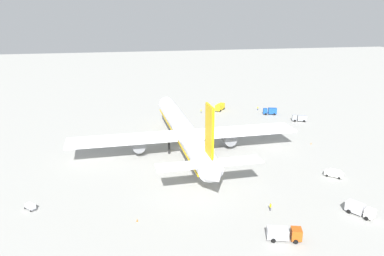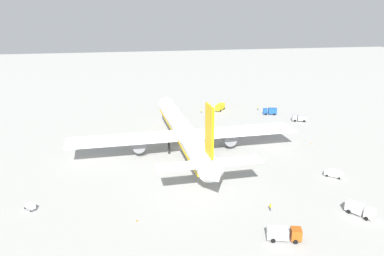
{
  "view_description": "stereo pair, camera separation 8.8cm",
  "coord_description": "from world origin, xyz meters",
  "px_view_note": "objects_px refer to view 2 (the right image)",
  "views": [
    {
      "loc": [
        -109.63,
        19.22,
        42.38
      ],
      "look_at": [
        3.61,
        -3.64,
        5.6
      ],
      "focal_mm": 34.59,
      "sensor_mm": 36.0,
      "label": 1
    },
    {
      "loc": [
        -109.65,
        19.14,
        42.38
      ],
      "look_at": [
        3.61,
        -3.64,
        5.6
      ],
      "focal_mm": 34.59,
      "sensor_mm": 36.0,
      "label": 2
    }
  ],
  "objects_px": {
    "service_truck_4": "(284,233)",
    "service_truck_1": "(220,107)",
    "airliner": "(184,131)",
    "ground_worker_1": "(270,207)",
    "service_truck_0": "(299,118)",
    "service_truck_3": "(359,209)",
    "ground_worker_2": "(201,111)",
    "service_truck_2": "(270,111)",
    "baggage_cart_0": "(30,206)",
    "service_van": "(334,173)",
    "ground_worker_0": "(258,108)",
    "traffic_cone_1": "(137,220)",
    "traffic_cone_0": "(311,143)"
  },
  "relations": [
    {
      "from": "ground_worker_0",
      "to": "ground_worker_1",
      "type": "height_order",
      "value": "ground_worker_1"
    },
    {
      "from": "service_truck_2",
      "to": "baggage_cart_0",
      "type": "height_order",
      "value": "service_truck_2"
    },
    {
      "from": "traffic_cone_0",
      "to": "traffic_cone_1",
      "type": "xyz_separation_m",
      "value": [
        -36.14,
        59.53,
        0.0
      ]
    },
    {
      "from": "service_truck_4",
      "to": "service_truck_1",
      "type": "bearing_deg",
      "value": -8.28
    },
    {
      "from": "service_truck_4",
      "to": "traffic_cone_0",
      "type": "xyz_separation_m",
      "value": [
        48.37,
        -32.13,
        -1.18
      ]
    },
    {
      "from": "service_truck_2",
      "to": "service_truck_3",
      "type": "distance_m",
      "value": 81.43
    },
    {
      "from": "service_van",
      "to": "service_truck_2",
      "type": "bearing_deg",
      "value": -7.2
    },
    {
      "from": "service_truck_4",
      "to": "traffic_cone_1",
      "type": "bearing_deg",
      "value": 65.93
    },
    {
      "from": "service_truck_1",
      "to": "ground_worker_0",
      "type": "height_order",
      "value": "service_truck_1"
    },
    {
      "from": "service_truck_1",
      "to": "ground_worker_1",
      "type": "height_order",
      "value": "service_truck_1"
    },
    {
      "from": "baggage_cart_0",
      "to": "traffic_cone_0",
      "type": "bearing_deg",
      "value": -72.29
    },
    {
      "from": "service_truck_1",
      "to": "service_truck_3",
      "type": "distance_m",
      "value": 91.31
    },
    {
      "from": "service_van",
      "to": "ground_worker_2",
      "type": "xyz_separation_m",
      "value": [
        69.83,
        20.58,
        -0.16
      ]
    },
    {
      "from": "service_truck_3",
      "to": "service_truck_4",
      "type": "height_order",
      "value": "service_truck_4"
    },
    {
      "from": "service_truck_3",
      "to": "ground_worker_1",
      "type": "relative_size",
      "value": 3.46
    },
    {
      "from": "service_truck_2",
      "to": "service_truck_3",
      "type": "xyz_separation_m",
      "value": [
        -80.34,
        13.25,
        -0.13
      ]
    },
    {
      "from": "service_truck_0",
      "to": "service_truck_2",
      "type": "height_order",
      "value": "service_truck_2"
    },
    {
      "from": "traffic_cone_1",
      "to": "traffic_cone_0",
      "type": "bearing_deg",
      "value": -58.74
    },
    {
      "from": "service_truck_3",
      "to": "service_van",
      "type": "relative_size",
      "value": 1.31
    },
    {
      "from": "service_truck_4",
      "to": "service_van",
      "type": "bearing_deg",
      "value": -46.76
    },
    {
      "from": "service_truck_0",
      "to": "ground_worker_1",
      "type": "xyz_separation_m",
      "value": [
        -63.01,
        38.88,
        -0.49
      ]
    },
    {
      "from": "service_truck_0",
      "to": "baggage_cart_0",
      "type": "relative_size",
      "value": 1.98
    },
    {
      "from": "service_van",
      "to": "traffic_cone_1",
      "type": "xyz_separation_m",
      "value": [
        -11.7,
        52.85,
        -0.76
      ]
    },
    {
      "from": "ground_worker_2",
      "to": "traffic_cone_1",
      "type": "distance_m",
      "value": 87.68
    },
    {
      "from": "ground_worker_1",
      "to": "service_truck_3",
      "type": "bearing_deg",
      "value": -106.84
    },
    {
      "from": "airliner",
      "to": "traffic_cone_1",
      "type": "bearing_deg",
      "value": 156.34
    },
    {
      "from": "service_truck_3",
      "to": "service_truck_4",
      "type": "bearing_deg",
      "value": 104.98
    },
    {
      "from": "service_truck_4",
      "to": "ground_worker_0",
      "type": "distance_m",
      "value": 98.39
    },
    {
      "from": "service_truck_3",
      "to": "ground_worker_2",
      "type": "bearing_deg",
      "value": 9.71
    },
    {
      "from": "ground_worker_0",
      "to": "ground_worker_1",
      "type": "xyz_separation_m",
      "value": [
        -82.62,
        28.86,
        0.06
      ]
    },
    {
      "from": "airliner",
      "to": "ground_worker_1",
      "type": "xyz_separation_m",
      "value": [
        -40.48,
        -12.12,
        -5.49
      ]
    },
    {
      "from": "service_truck_1",
      "to": "service_truck_3",
      "type": "bearing_deg",
      "value": -176.25
    },
    {
      "from": "service_truck_1",
      "to": "baggage_cart_0",
      "type": "height_order",
      "value": "service_truck_1"
    },
    {
      "from": "traffic_cone_1",
      "to": "service_van",
      "type": "bearing_deg",
      "value": -77.52
    },
    {
      "from": "airliner",
      "to": "service_truck_4",
      "type": "xyz_separation_m",
      "value": [
        -51.33,
        -10.27,
        -4.95
      ]
    },
    {
      "from": "service_truck_3",
      "to": "baggage_cart_0",
      "type": "height_order",
      "value": "service_truck_3"
    },
    {
      "from": "traffic_cone_1",
      "to": "baggage_cart_0",
      "type": "bearing_deg",
      "value": 67.03
    },
    {
      "from": "airliner",
      "to": "service_truck_2",
      "type": "bearing_deg",
      "value": -51.71
    },
    {
      "from": "service_truck_1",
      "to": "baggage_cart_0",
      "type": "relative_size",
      "value": 2.18
    },
    {
      "from": "service_truck_2",
      "to": "traffic_cone_0",
      "type": "bearing_deg",
      "value": 178.26
    },
    {
      "from": "ground_worker_2",
      "to": "baggage_cart_0",
      "type": "bearing_deg",
      "value": 142.37
    },
    {
      "from": "service_truck_0",
      "to": "ground_worker_2",
      "type": "height_order",
      "value": "service_truck_0"
    },
    {
      "from": "airliner",
      "to": "service_truck_3",
      "type": "bearing_deg",
      "value": -146.63
    },
    {
      "from": "service_truck_0",
      "to": "ground_worker_1",
      "type": "distance_m",
      "value": 74.04
    },
    {
      "from": "service_truck_0",
      "to": "ground_worker_2",
      "type": "bearing_deg",
      "value": 60.97
    },
    {
      "from": "service_truck_0",
      "to": "service_truck_4",
      "type": "relative_size",
      "value": 0.86
    },
    {
      "from": "service_truck_0",
      "to": "service_truck_2",
      "type": "bearing_deg",
      "value": 32.28
    },
    {
      "from": "service_truck_4",
      "to": "traffic_cone_1",
      "type": "xyz_separation_m",
      "value": [
        12.24,
        27.4,
        -1.18
      ]
    },
    {
      "from": "airliner",
      "to": "ground_worker_1",
      "type": "bearing_deg",
      "value": -163.33
    },
    {
      "from": "airliner",
      "to": "ground_worker_0",
      "type": "height_order",
      "value": "airliner"
    }
  ]
}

